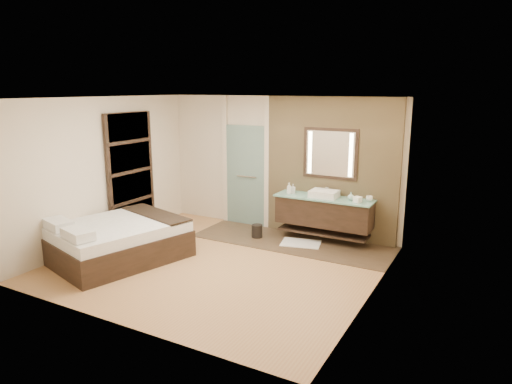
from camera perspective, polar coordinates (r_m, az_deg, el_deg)
The scene contains 15 objects.
floor at distance 7.67m, azimuth -4.60°, elevation -8.97°, with size 5.00×5.00×0.00m, color #A97347.
tile_strip at distance 8.72m, azimuth 4.52°, elevation -6.19°, with size 3.80×1.30×0.01m, color #3B2E20.
stone_wall at distance 8.76m, azimuth 9.31°, elevation 2.85°, with size 2.60×0.08×2.70m, color tan.
vanity at distance 8.66m, azimuth 8.48°, elevation -2.46°, with size 1.85×0.55×0.88m.
mirror_unit at distance 8.66m, azimuth 9.26°, elevation 4.75°, with size 1.06×0.04×0.96m.
frosted_door at distance 9.55m, azimuth -1.28°, elevation 2.59°, with size 1.10×0.12×2.70m.
shoji_partition at distance 9.26m, azimuth -15.36°, elevation 2.23°, with size 0.06×1.20×2.40m.
bed at distance 8.11m, azimuth -16.97°, elevation -5.82°, with size 2.14×2.42×0.79m.
bath_mat at distance 8.61m, azimuth 5.63°, elevation -6.38°, with size 0.72×0.50×0.02m, color white.
waste_bin at distance 8.89m, azimuth 0.13°, elevation -4.93°, with size 0.21×0.21×0.26m, color black.
tissue_box at distance 8.30m, azimuth 12.57°, elevation -0.92°, with size 0.12×0.12×0.10m, color white.
soap_bottle_a at distance 8.72m, azimuth 4.15°, elevation 0.45°, with size 0.09×0.09×0.22m, color silver.
soap_bottle_b at distance 8.80m, azimuth 4.64°, elevation 0.42°, with size 0.08×0.08×0.18m, color #B2B2B2.
soap_bottle_c at distance 8.42m, azimuth 11.78°, elevation -0.51°, with size 0.12×0.12×0.15m, color #A1CBC4.
cup at distance 8.44m, azimuth 13.97°, elevation -0.79°, with size 0.12×0.12×0.09m, color white.
Camera 1 is at (3.92, -5.94, 2.86)m, focal length 32.00 mm.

